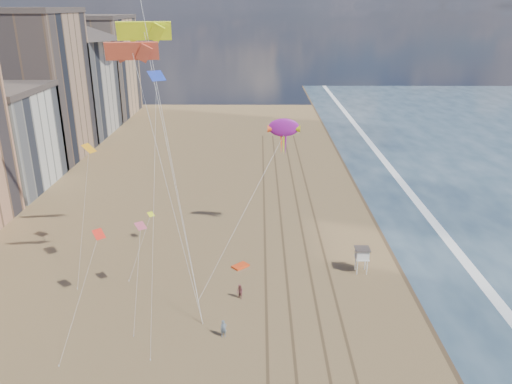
# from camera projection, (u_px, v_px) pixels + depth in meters

# --- Properties ---
(wet_sand) EXTENTS (260.00, 260.00, 0.00)m
(wet_sand) POSITION_uv_depth(u_px,v_px,m) (403.00, 220.00, 72.61)
(wet_sand) COLOR #42301E
(wet_sand) RESTS_ON ground
(foam) EXTENTS (260.00, 260.00, 0.00)m
(foam) POSITION_uv_depth(u_px,v_px,m) (432.00, 220.00, 72.58)
(foam) COLOR white
(foam) RESTS_ON ground
(tracks) EXTENTS (7.68, 120.00, 0.01)m
(tracks) POSITION_uv_depth(u_px,v_px,m) (295.00, 251.00, 63.35)
(tracks) COLOR brown
(tracks) RESTS_ON ground
(buildings) EXTENTS (34.72, 131.35, 29.00)m
(buildings) POSITION_uv_depth(u_px,v_px,m) (23.00, 96.00, 92.27)
(buildings) COLOR #C6B284
(buildings) RESTS_ON ground
(lifeguard_stand) EXTENTS (1.70, 1.70, 3.08)m
(lifeguard_stand) POSITION_uv_depth(u_px,v_px,m) (362.00, 254.00, 57.55)
(lifeguard_stand) COLOR white
(lifeguard_stand) RESTS_ON ground
(grounded_kite) EXTENTS (2.22, 2.18, 0.22)m
(grounded_kite) POSITION_uv_depth(u_px,v_px,m) (240.00, 266.00, 59.48)
(grounded_kite) COLOR #FF4615
(grounded_kite) RESTS_ON ground
(show_kite) EXTENTS (6.85, 8.64, 23.48)m
(show_kite) POSITION_uv_depth(u_px,v_px,m) (284.00, 128.00, 62.57)
(show_kite) COLOR #981794
(show_kite) RESTS_ON ground
(kite_flyer_a) EXTENTS (0.73, 0.59, 1.75)m
(kite_flyer_a) POSITION_uv_depth(u_px,v_px,m) (224.00, 329.00, 46.67)
(kite_flyer_a) COLOR slate
(kite_flyer_a) RESTS_ON ground
(kite_flyer_b) EXTENTS (1.02, 1.02, 1.67)m
(kite_flyer_b) POSITION_uv_depth(u_px,v_px,m) (240.00, 292.00, 52.77)
(kite_flyer_b) COLOR brown
(kite_flyer_b) RESTS_ON ground
(small_kites) EXTENTS (12.14, 16.05, 19.96)m
(small_kites) POSITION_uv_depth(u_px,v_px,m) (125.00, 165.00, 51.25)
(small_kites) COLOR #F1FF1A
(small_kites) RESTS_ON ground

